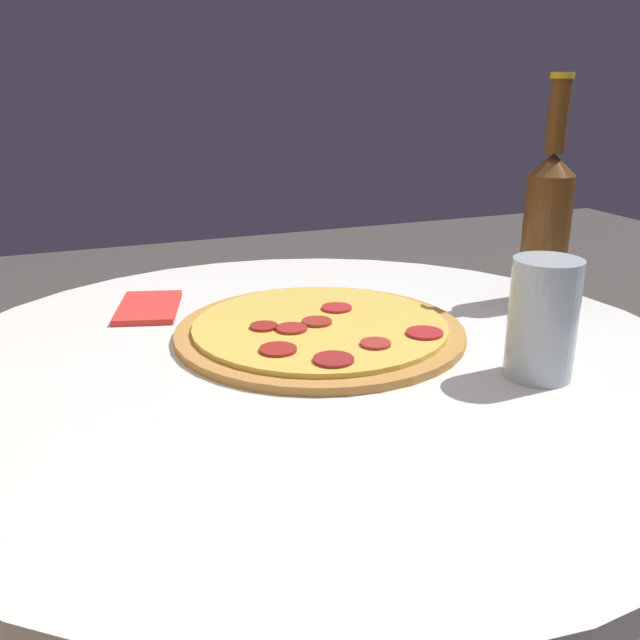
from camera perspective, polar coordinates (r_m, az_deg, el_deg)
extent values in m
cylinder|color=silver|center=(1.01, -0.41, -23.67)|extent=(0.09, 0.09, 0.72)
cylinder|color=silver|center=(0.81, -0.47, -3.75)|extent=(0.89, 0.89, 0.02)
cylinder|color=#B77F3D|center=(0.86, 0.00, -0.94)|extent=(0.35, 0.35, 0.01)
cylinder|color=#E0BC4C|center=(0.86, 0.00, -0.44)|extent=(0.31, 0.31, 0.01)
cylinder|color=#A32F29|center=(0.79, 4.46, -1.89)|extent=(0.03, 0.03, 0.00)
cylinder|color=maroon|center=(0.84, -4.52, -0.51)|extent=(0.03, 0.03, 0.00)
cylinder|color=maroon|center=(0.75, 1.41, -3.12)|extent=(0.04, 0.04, 0.00)
cylinder|color=maroon|center=(0.77, -3.38, -2.36)|extent=(0.04, 0.04, 0.00)
cylinder|color=maroon|center=(0.86, -0.25, -0.14)|extent=(0.04, 0.04, 0.00)
cylinder|color=#AA2227|center=(0.83, 8.36, -1.03)|extent=(0.04, 0.04, 0.00)
cylinder|color=#A12621|center=(0.84, -2.29, -0.68)|extent=(0.04, 0.04, 0.00)
cylinder|color=#A82627|center=(0.91, 1.34, 0.98)|extent=(0.04, 0.04, 0.00)
cylinder|color=#563314|center=(1.02, 17.56, 6.16)|extent=(0.06, 0.06, 0.17)
cone|color=#563314|center=(1.00, 18.14, 11.77)|extent=(0.06, 0.06, 0.03)
cylinder|color=#563314|center=(1.00, 18.51, 15.19)|extent=(0.03, 0.03, 0.09)
cylinder|color=gold|center=(1.00, 18.83, 18.05)|extent=(0.03, 0.03, 0.01)
cylinder|color=#ADBCC6|center=(0.76, 17.39, 0.07)|extent=(0.07, 0.07, 0.13)
cube|color=red|center=(0.98, -13.55, 0.99)|extent=(0.15, 0.11, 0.01)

